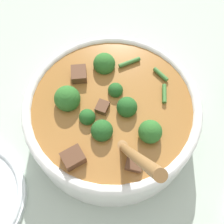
# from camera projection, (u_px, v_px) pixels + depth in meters

# --- Properties ---
(ground_plane) EXTENTS (4.00, 4.00, 0.00)m
(ground_plane) POSITION_uv_depth(u_px,v_px,m) (112.00, 126.00, 0.52)
(ground_plane) COLOR #ADBCAD
(stew_bowl) EXTENTS (0.32, 0.29, 0.26)m
(stew_bowl) POSITION_uv_depth(u_px,v_px,m) (112.00, 113.00, 0.48)
(stew_bowl) COLOR white
(stew_bowl) RESTS_ON ground_plane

